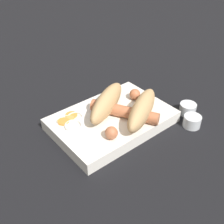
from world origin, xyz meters
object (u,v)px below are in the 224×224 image
food_tray (112,120)px  sausage (124,112)px  bread_roll (125,105)px  condiment_cup_far (188,109)px  condiment_cup_near (192,122)px

food_tray → sausage: sausage is taller
food_tray → sausage: 0.04m
bread_roll → condiment_cup_far: (-0.16, 0.07, -0.04)m
sausage → condiment_cup_near: bearing=141.1°
sausage → condiment_cup_far: sausage is taller
food_tray → condiment_cup_far: 0.20m
bread_roll → condiment_cup_near: bread_roll is taller
condiment_cup_near → condiment_cup_far: bearing=-130.4°
food_tray → condiment_cup_near: bearing=139.6°
condiment_cup_far → food_tray: bearing=-25.3°
bread_roll → condiment_cup_near: 0.17m
food_tray → condiment_cup_near: (-0.15, 0.13, -0.00)m
food_tray → condiment_cup_near: 0.19m
condiment_cup_far → condiment_cup_near: bearing=49.6°
food_tray → bread_roll: 0.05m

